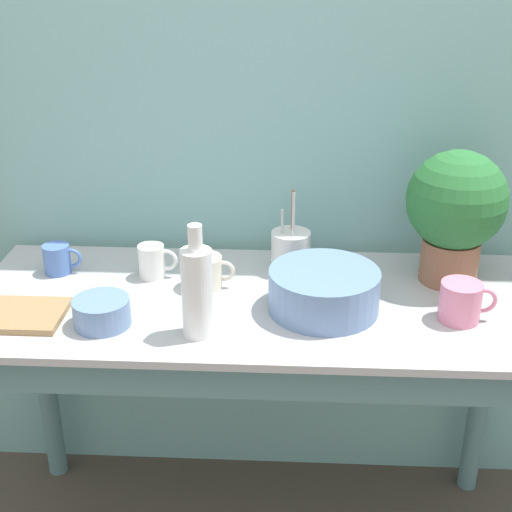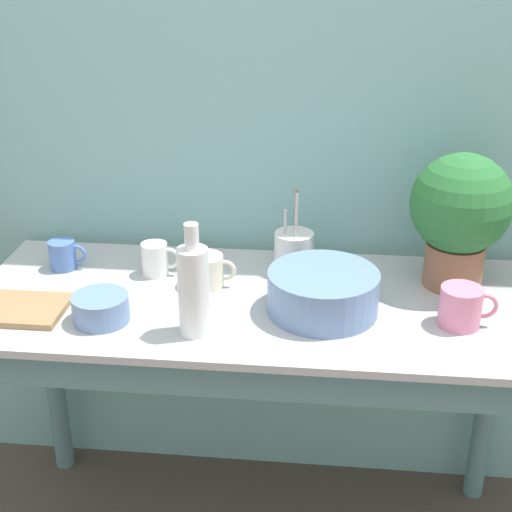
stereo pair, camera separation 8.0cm
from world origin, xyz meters
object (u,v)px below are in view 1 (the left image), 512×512
bowl_wash_large (324,290)px  mug_white (153,261)px  potted_plant (456,209)px  mug_pink (461,302)px  mug_blue (58,259)px  bowl_small_blue (102,312)px  mug_cream (205,272)px  tray_board (20,315)px  utensil_cup (291,251)px  bottle_tall (197,290)px

bowl_wash_large → mug_white: size_ratio=2.57×
potted_plant → mug_pink: potted_plant is taller
mug_pink → mug_blue: bearing=168.8°
mug_pink → bowl_small_blue: mug_pink is taller
bowl_wash_large → mug_white: bowl_wash_large is taller
mug_cream → bowl_small_blue: 0.30m
potted_plant → tray_board: 1.12m
potted_plant → tray_board: (-1.07, -0.26, -0.20)m
mug_blue → mug_white: mug_white is taller
potted_plant → utensil_cup: potted_plant is taller
mug_white → bowl_small_blue: (-0.07, -0.26, -0.01)m
bowl_wash_large → utensil_cup: (-0.08, 0.22, 0.01)m
bowl_small_blue → utensil_cup: bearing=35.9°
bottle_tall → tray_board: bearing=173.2°
bottle_tall → tray_board: 0.46m
potted_plant → bottle_tall: (-0.63, -0.31, -0.09)m
bottle_tall → mug_pink: (0.62, 0.10, -0.07)m
potted_plant → utensil_cup: size_ratio=1.55×
mug_cream → bowl_small_blue: bearing=-136.9°
mug_cream → bowl_wash_large: bearing=-19.2°
potted_plant → bottle_tall: 0.71m
utensil_cup → bottle_tall: bearing=-120.8°
mug_white → tray_board: (-0.28, -0.24, -0.04)m
mug_white → mug_pink: bearing=-14.0°
utensil_cup → tray_board: 0.72m
bowl_wash_large → mug_pink: bearing=-5.9°
mug_blue → mug_cream: (0.41, -0.07, 0.00)m
bottle_tall → mug_pink: 0.63m
mug_cream → utensil_cup: utensil_cup is taller
bowl_small_blue → tray_board: size_ratio=0.63×
bottle_tall → bowl_small_blue: size_ratio=2.02×
bowl_wash_large → utensil_cup: size_ratio=1.18×
bowl_wash_large → tray_board: (-0.74, -0.08, -0.04)m
mug_pink → tray_board: 1.06m
bottle_tall → bowl_small_blue: bottle_tall is taller
potted_plant → bowl_wash_large: potted_plant is taller
mug_cream → tray_board: bearing=-156.7°
mug_cream → mug_pink: (0.63, -0.14, 0.01)m
mug_pink → bowl_wash_large: bearing=174.1°
potted_plant → utensil_cup: (-0.42, 0.04, -0.15)m
potted_plant → mug_white: size_ratio=3.37×
tray_board → bottle_tall: bearing=-6.8°
bottle_tall → mug_pink: bottle_tall is taller
mug_blue → mug_cream: mug_cream is taller
mug_cream → mug_pink: 0.65m
bowl_wash_large → mug_white: 0.48m
potted_plant → mug_pink: size_ratio=2.61×
mug_pink → tray_board: mug_pink is taller
mug_cream → bowl_small_blue: mug_cream is taller
mug_white → utensil_cup: utensil_cup is taller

